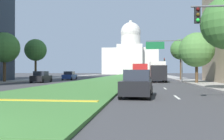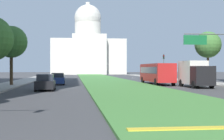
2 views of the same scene
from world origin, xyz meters
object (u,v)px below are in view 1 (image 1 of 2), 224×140
object	(u,v)px
sedan_lead_stopped	(137,84)
traffic_light_far_right	(164,65)
capitol_building	(131,56)
street_tree_left_mid	(4,48)
street_tree_right_mid	(197,50)
sedan_midblock	(41,77)
overhead_guide_sign	(168,52)
city_bus	(140,71)
box_truck_delivery	(158,71)
street_tree_left_far	(36,50)
sedan_distant	(70,76)
street_tree_right_far	(181,49)

from	to	relation	value
sedan_lead_stopped	traffic_light_far_right	bearing A→B (deg)	82.88
capitol_building	street_tree_left_mid	xyz separation A→B (m)	(-13.89, -102.90, -4.69)
street_tree_left_mid	street_tree_right_mid	distance (m)	27.46
street_tree_left_mid	sedan_midblock	world-z (taller)	street_tree_left_mid
overhead_guide_sign	city_bus	bearing A→B (deg)	115.14
capitol_building	overhead_guide_sign	world-z (taller)	capitol_building
street_tree_left_mid	traffic_light_far_right	bearing A→B (deg)	49.82
sedan_midblock	overhead_guide_sign	bearing A→B (deg)	7.82
capitol_building	box_truck_delivery	size ratio (longest dim) A/B	4.67
street_tree_left_far	street_tree_left_mid	bearing A→B (deg)	-89.91
traffic_light_far_right	street_tree_left_far	bearing A→B (deg)	-142.54
street_tree_left_mid	sedan_midblock	distance (m)	6.87
sedan_midblock	sedan_lead_stopped	bearing A→B (deg)	-52.39
sedan_midblock	sedan_distant	xyz separation A→B (m)	(0.66, 12.36, -0.01)
capitol_building	street_tree_left_mid	bearing A→B (deg)	-97.69
sedan_lead_stopped	sedan_distant	size ratio (longest dim) A/B	1.02
street_tree_right_far	sedan_distant	world-z (taller)	street_tree_right_far
traffic_light_far_right	street_tree_right_mid	distance (m)	30.42
capitol_building	street_tree_left_mid	world-z (taller)	capitol_building
street_tree_left_far	box_truck_delivery	bearing A→B (deg)	-14.45
capitol_building	street_tree_left_far	world-z (taller)	capitol_building
capitol_building	street_tree_right_mid	xyz separation A→B (m)	(13.56, -102.62, -5.28)
capitol_building	city_bus	world-z (taller)	capitol_building
capitol_building	street_tree_right_mid	size ratio (longest dim) A/B	4.32
street_tree_left_mid	sedan_lead_stopped	distance (m)	26.99
capitol_building	street_tree_left_mid	distance (m)	103.94
overhead_guide_sign	city_bus	world-z (taller)	overhead_guide_sign
sedan_midblock	city_bus	bearing A→B (deg)	38.41
overhead_guide_sign	sedan_lead_stopped	distance (m)	22.34
overhead_guide_sign	sedan_distant	size ratio (longest dim) A/B	1.40
sedan_lead_stopped	sedan_midblock	xyz separation A→B (m)	(-14.65, 19.01, -0.04)
capitol_building	sedan_lead_stopped	size ratio (longest dim) A/B	6.32
capitol_building	sedan_midblock	distance (m)	102.47
street_tree_right_mid	sedan_distant	size ratio (longest dim) A/B	1.49
traffic_light_far_right	street_tree_right_mid	xyz separation A→B (m)	(1.59, -30.35, 1.25)
sedan_lead_stopped	sedan_midblock	distance (m)	24.00
street_tree_left_mid	sedan_midblock	size ratio (longest dim) A/B	1.78
box_truck_delivery	city_bus	size ratio (longest dim) A/B	0.58
overhead_guide_sign	box_truck_delivery	size ratio (longest dim) A/B	1.02
street_tree_right_mid	street_tree_left_far	size ratio (longest dim) A/B	0.88
city_bus	sedan_lead_stopped	bearing A→B (deg)	-89.99
street_tree_right_far	box_truck_delivery	world-z (taller)	street_tree_right_far
capitol_building	traffic_light_far_right	distance (m)	73.54
capitol_building	street_tree_right_far	distance (m)	91.90
capitol_building	sedan_midblock	xyz separation A→B (m)	(-8.73, -101.69, -9.06)
street_tree_right_mid	sedan_distant	bearing A→B (deg)	148.45
traffic_light_far_right	street_tree_left_mid	bearing A→B (deg)	-130.18
street_tree_left_far	street_tree_right_far	xyz separation A→B (m)	(27.18, 1.26, -0.05)
street_tree_right_mid	street_tree_right_far	distance (m)	11.83
overhead_guide_sign	street_tree_left_far	size ratio (longest dim) A/B	0.83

